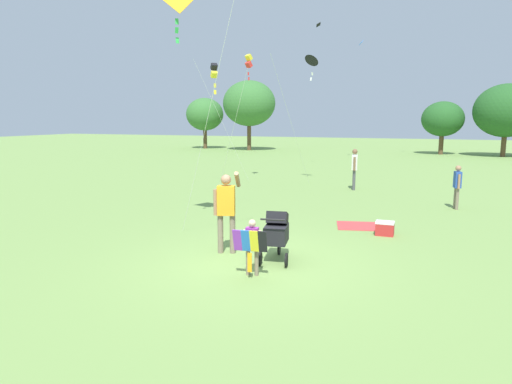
# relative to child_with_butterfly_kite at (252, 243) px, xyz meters

# --- Properties ---
(ground_plane) EXTENTS (120.00, 120.00, 0.00)m
(ground_plane) POSITION_rel_child_with_butterfly_kite_xyz_m (-0.22, 0.76, -0.63)
(ground_plane) COLOR #75994C
(treeline_distant) EXTENTS (30.08, 4.64, 6.24)m
(treeline_distant) POSITION_rel_child_with_butterfly_kite_xyz_m (-2.13, 31.32, 2.90)
(treeline_distant) COLOR brown
(treeline_distant) RESTS_ON ground
(child_with_butterfly_kite) EXTENTS (0.64, 0.38, 1.06)m
(child_with_butterfly_kite) POSITION_rel_child_with_butterfly_kite_xyz_m (0.00, 0.00, 0.00)
(child_with_butterfly_kite) COLOR #7F705B
(child_with_butterfly_kite) RESTS_ON ground
(person_adult_flyer) EXTENTS (0.56, 0.62, 1.79)m
(person_adult_flyer) POSITION_rel_child_with_butterfly_kite_xyz_m (-1.03, 1.16, 0.40)
(person_adult_flyer) COLOR #7F705B
(person_adult_flyer) RESTS_ON ground
(stroller) EXTENTS (0.63, 1.11, 1.03)m
(stroller) POSITION_rel_child_with_butterfly_kite_xyz_m (0.13, 1.04, -0.03)
(stroller) COLOR black
(stroller) RESTS_ON ground
(kite_adult_black) EXTENTS (2.58, 1.44, 6.24)m
(kite_adult_black) POSITION_rel_child_with_butterfly_kite_xyz_m (-2.84, 2.49, 4.93)
(kite_adult_black) COLOR #F4A319
(kite_adult_black) RESTS_ON ground
(kite_orange_delta) EXTENTS (0.97, 4.16, 5.57)m
(kite_orange_delta) POSITION_rel_child_with_butterfly_kite_xyz_m (-1.90, 11.94, 4.62)
(kite_orange_delta) COLOR black
(kite_orange_delta) RESTS_ON ground
(kite_green_novelty) EXTENTS (1.57, 2.75, 5.71)m
(kite_green_novelty) POSITION_rel_child_with_butterfly_kite_xyz_m (-4.73, 11.80, 4.71)
(kite_green_novelty) COLOR yellow
(kite_green_novelty) RESTS_ON ground
(kite_blue_high) EXTENTS (2.02, 1.78, 4.71)m
(kite_blue_high) POSITION_rel_child_with_butterfly_kite_xyz_m (-3.87, 6.54, 3.75)
(kite_blue_high) COLOR black
(kite_blue_high) RESTS_ON ground
(person_red_shirt) EXTENTS (0.24, 0.45, 1.41)m
(person_red_shirt) POSITION_rel_child_with_butterfly_kite_xyz_m (3.89, 8.12, 0.20)
(person_red_shirt) COLOR #7F705B
(person_red_shirt) RESTS_ON ground
(person_sitting_far) EXTENTS (0.27, 0.53, 1.66)m
(person_sitting_far) POSITION_rel_child_with_butterfly_kite_xyz_m (0.21, 10.98, 0.35)
(person_sitting_far) COLOR #4C4C51
(person_sitting_far) RESTS_ON ground
(picnic_blanket) EXTENTS (1.44, 1.27, 0.02)m
(picnic_blanket) POSITION_rel_child_with_butterfly_kite_xyz_m (1.36, 4.64, -0.62)
(picnic_blanket) COLOR #CC3D3D
(picnic_blanket) RESTS_ON ground
(cooler_box) EXTENTS (0.45, 0.33, 0.35)m
(cooler_box) POSITION_rel_child_with_butterfly_kite_xyz_m (2.04, 3.90, -0.46)
(cooler_box) COLOR red
(cooler_box) RESTS_ON ground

